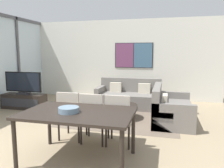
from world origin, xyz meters
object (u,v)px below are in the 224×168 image
television (23,83)px  coffee_table (121,108)px  sofa_main (129,98)px  tv_console (24,101)px  dining_table (78,116)px  dining_chair_left (71,113)px  dining_chair_centre (94,115)px  sofa_side (169,110)px  dining_chair_right (119,117)px  fruit_bowl (69,109)px

television → coffee_table: television is taller
coffee_table → sofa_main: bearing=90.0°
tv_console → dining_table: size_ratio=0.79×
television → dining_chair_left: 2.98m
sofa_main → dining_chair_centre: dining_chair_centre is taller
sofa_side → coffee_table: 1.17m
dining_chair_right → dining_chair_centre: bearing=179.8°
coffee_table → dining_chair_right: bearing=-79.3°
sofa_side → fruit_bowl: size_ratio=5.33×
tv_console → dining_table: (2.81, -2.57, 0.49)m
television → dining_table: bearing=-42.5°
sofa_main → dining_chair_left: size_ratio=2.05×
dining_chair_left → dining_chair_centre: bearing=-6.6°
tv_console → sofa_side: (4.15, -0.22, 0.06)m
dining_table → dining_chair_centre: size_ratio=1.76×
coffee_table → sofa_side: bearing=2.1°
sofa_side → dining_chair_right: 1.88m
sofa_main → dining_chair_centre: size_ratio=2.05×
dining_chair_right → dining_chair_left: bearing=176.6°
sofa_side → fruit_bowl: fruit_bowl is taller
sofa_side → dining_chair_right: size_ratio=1.73×
fruit_bowl → dining_chair_left: bearing=113.1°
dining_chair_right → fruit_bowl: size_ratio=3.07×
dining_table → dining_chair_right: (0.47, 0.70, -0.18)m
dining_table → sofa_side: bearing=60.4°
sofa_side → television: bearing=86.9°
coffee_table → dining_chair_centre: (-0.16, -1.61, 0.26)m
tv_console → dining_chair_left: dining_chair_left is taller
sofa_side → dining_chair_left: size_ratio=1.73×
sofa_side → dining_chair_left: (-1.80, -1.60, 0.25)m
dining_chair_right → sofa_main: bearing=96.1°
coffee_table → fruit_bowl: 2.46m
television → fruit_bowl: 3.78m
coffee_table → dining_chair_centre: dining_chair_centre is taller
sofa_main → coffee_table: 1.26m
television → coffee_table: (2.97, -0.27, -0.49)m
coffee_table → dining_chair_right: size_ratio=0.90×
tv_console → sofa_main: 3.14m
sofa_main → coffee_table: sofa_main is taller
coffee_table → dining_chair_left: bearing=-112.0°
coffee_table → dining_chair_left: dining_chair_left is taller
sofa_main → fruit_bowl: bearing=-94.3°
fruit_bowl → sofa_side: bearing=59.2°
dining_table → dining_chair_right: dining_chair_right is taller
sofa_side → dining_table: sofa_side is taller
sofa_side → fruit_bowl: (-1.45, -2.43, 0.54)m
television → sofa_side: (4.15, -0.22, -0.49)m
sofa_main → dining_chair_right: (0.31, -2.87, 0.25)m
dining_chair_centre → dining_chair_right: bearing=-0.2°
coffee_table → dining_chair_right: 1.66m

